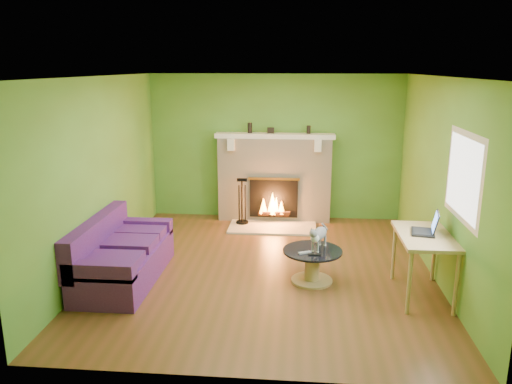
% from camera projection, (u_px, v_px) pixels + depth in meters
% --- Properties ---
extents(floor, '(5.00, 5.00, 0.00)m').
position_uv_depth(floor, '(265.00, 269.00, 6.90)').
color(floor, brown).
rests_on(floor, ground).
extents(ceiling, '(5.00, 5.00, 0.00)m').
position_uv_depth(ceiling, '(266.00, 76.00, 6.26)').
color(ceiling, white).
rests_on(ceiling, wall_back).
extents(wall_back, '(5.00, 0.00, 5.00)m').
position_uv_depth(wall_back, '(275.00, 147.00, 8.99)').
color(wall_back, '#51822A').
rests_on(wall_back, floor).
extents(wall_front, '(5.00, 0.00, 5.00)m').
position_uv_depth(wall_front, '(245.00, 242.00, 4.17)').
color(wall_front, '#51822A').
rests_on(wall_front, floor).
extents(wall_left, '(0.00, 5.00, 5.00)m').
position_uv_depth(wall_left, '(101.00, 174.00, 6.77)').
color(wall_left, '#51822A').
rests_on(wall_left, floor).
extents(wall_right, '(0.00, 5.00, 5.00)m').
position_uv_depth(wall_right, '(441.00, 181.00, 6.39)').
color(wall_right, '#51822A').
rests_on(wall_right, floor).
extents(window_frame, '(0.00, 1.20, 1.20)m').
position_uv_depth(window_frame, '(464.00, 177.00, 5.46)').
color(window_frame, silver).
rests_on(window_frame, wall_right).
extents(window_pane, '(0.00, 1.06, 1.06)m').
position_uv_depth(window_pane, '(463.00, 177.00, 5.46)').
color(window_pane, white).
rests_on(window_pane, wall_right).
extents(fireplace, '(2.10, 0.46, 1.58)m').
position_uv_depth(fireplace, '(274.00, 178.00, 8.95)').
color(fireplace, beige).
rests_on(fireplace, floor).
extents(hearth, '(1.50, 0.75, 0.03)m').
position_uv_depth(hearth, '(272.00, 227.00, 8.63)').
color(hearth, beige).
rests_on(hearth, floor).
extents(mantel, '(2.10, 0.28, 0.08)m').
position_uv_depth(mantel, '(275.00, 136.00, 8.74)').
color(mantel, white).
rests_on(mantel, fireplace).
extents(sofa, '(0.86, 1.83, 0.82)m').
position_uv_depth(sofa, '(120.00, 256.00, 6.50)').
color(sofa, '#4B185D').
rests_on(sofa, floor).
extents(coffee_table, '(0.77, 0.77, 0.43)m').
position_uv_depth(coffee_table, '(312.00, 263.00, 6.45)').
color(coffee_table, tan).
rests_on(coffee_table, floor).
extents(desk, '(0.62, 1.07, 0.79)m').
position_uv_depth(desk, '(425.00, 242.00, 5.93)').
color(desk, tan).
rests_on(desk, floor).
extents(cat, '(0.39, 0.58, 0.34)m').
position_uv_depth(cat, '(319.00, 236.00, 6.40)').
color(cat, slate).
rests_on(cat, coffee_table).
extents(remote_silver, '(0.17, 0.12, 0.02)m').
position_uv_depth(remote_silver, '(305.00, 252.00, 6.29)').
color(remote_silver, '#99999B').
rests_on(remote_silver, coffee_table).
extents(remote_black, '(0.16, 0.04, 0.02)m').
position_uv_depth(remote_black, '(315.00, 255.00, 6.22)').
color(remote_black, black).
rests_on(remote_black, coffee_table).
extents(laptop, '(0.37, 0.40, 0.26)m').
position_uv_depth(laptop, '(424.00, 223.00, 5.93)').
color(laptop, black).
rests_on(laptop, desk).
extents(fire_tools, '(0.22, 0.22, 0.82)m').
position_uv_depth(fire_tools, '(242.00, 201.00, 8.72)').
color(fire_tools, black).
rests_on(fire_tools, hearth).
extents(mantel_vase_left, '(0.08, 0.08, 0.18)m').
position_uv_depth(mantel_vase_left, '(250.00, 128.00, 8.77)').
color(mantel_vase_left, black).
rests_on(mantel_vase_left, mantel).
extents(mantel_vase_right, '(0.07, 0.07, 0.14)m').
position_uv_depth(mantel_vase_right, '(309.00, 130.00, 8.69)').
color(mantel_vase_right, black).
rests_on(mantel_vase_right, mantel).
extents(mantel_box, '(0.12, 0.08, 0.10)m').
position_uv_depth(mantel_box, '(271.00, 130.00, 8.75)').
color(mantel_box, black).
rests_on(mantel_box, mantel).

